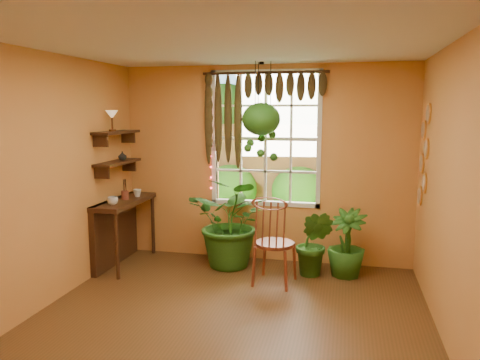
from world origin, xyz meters
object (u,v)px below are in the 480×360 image
Objects in this scene: counter_ledge at (118,224)px; potted_plant_left at (233,222)px; hanging_basket at (261,122)px; windsor_chair at (274,255)px; potted_plant_mid at (314,243)px.

potted_plant_left reaches higher than counter_ledge.
potted_plant_left is 0.96× the size of hanging_basket.
hanging_basket is at bearing 13.91° from potted_plant_left.
counter_ledge is 0.94× the size of hanging_basket.
windsor_chair is at bearing -7.22° from counter_ledge.
potted_plant_left is at bearing -166.09° from hanging_basket.
hanging_basket is at bearing 9.63° from counter_ledge.
windsor_chair is at bearing -39.05° from potted_plant_left.
counter_ledge is at bearing -177.65° from potted_plant_mid.
potted_plant_mid is 1.69m from hanging_basket.
windsor_chair reaches higher than potted_plant_left.
potted_plant_mid is (2.64, 0.11, -0.12)m from counter_ledge.
windsor_chair is 1.70m from hanging_basket.
windsor_chair is 0.99× the size of hanging_basket.
potted_plant_mid is 0.67× the size of hanging_basket.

